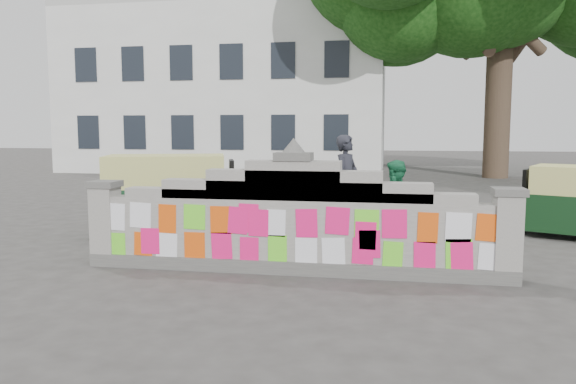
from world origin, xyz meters
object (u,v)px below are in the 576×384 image
(pedestrian, at_px, (396,204))
(cyclist_bike, at_px, (346,214))
(rickshaw_left, at_px, (170,194))
(cyclist_rider, at_px, (347,195))

(pedestrian, bearing_deg, cyclist_bike, -148.58)
(rickshaw_left, bearing_deg, cyclist_rider, -17.62)
(cyclist_bike, bearing_deg, cyclist_rider, -67.62)
(cyclist_rider, bearing_deg, cyclist_bike, 112.38)
(cyclist_bike, distance_m, pedestrian, 1.05)
(cyclist_rider, xyz_separation_m, rickshaw_left, (-3.54, -0.00, -0.05))
(rickshaw_left, bearing_deg, cyclist_bike, -17.62)
(cyclist_rider, relative_size, rickshaw_left, 0.59)
(cyclist_rider, xyz_separation_m, pedestrian, (0.92, -0.43, -0.10))
(cyclist_rider, height_order, rickshaw_left, cyclist_rider)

